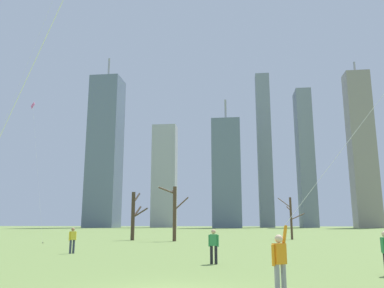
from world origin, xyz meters
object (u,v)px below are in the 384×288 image
Objects in this scene: bystander_strolling_midfield at (72,239)px; bare_tree_left_of_center at (174,211)px; bare_tree_rightmost at (134,214)px; distant_kite_high_overhead_pink at (34,119)px; bare_tree_right_of_center at (291,217)px; kite_flyer_midfield_right_yellow at (339,174)px; bystander_far_off_by_trees at (214,245)px.

bare_tree_left_of_center reaches higher than bystander_strolling_midfield.
distant_kite_high_overhead_pink is at bearing -144.79° from bare_tree_rightmost.
bystander_strolling_midfield is 28.48m from bare_tree_right_of_center.
bystander_strolling_midfield is 0.33× the size of bare_tree_right_of_center.
bare_tree_left_of_center is (-9.91, 29.82, -0.18)m from kite_flyer_midfield_right_yellow.
bystander_far_off_by_trees is (-4.20, 7.39, -2.43)m from kite_flyer_midfield_right_yellow.
distant_kite_high_overhead_pink is at bearing 133.84° from kite_flyer_midfield_right_yellow.
kite_flyer_midfield_right_yellow is 36.15m from distant_kite_high_overhead_pink.
bare_tree_right_of_center is 0.85× the size of bare_tree_left_of_center.
bare_tree_right_of_center is (27.27, 10.51, -10.02)m from distant_kite_high_overhead_pink.
bystander_strolling_midfield is at bearing -49.79° from distant_kite_high_overhead_pink.
bystander_strolling_midfield is 19.17m from bare_tree_rightmost.
bystander_strolling_midfield is 0.11× the size of distant_kite_high_overhead_pink.
kite_flyer_midfield_right_yellow is at bearing -46.16° from distant_kite_high_overhead_pink.
kite_flyer_midfield_right_yellow reaches higher than bare_tree_rightmost.
bare_tree_left_of_center is (3.74, 17.09, 2.25)m from bystander_strolling_midfield.
kite_flyer_midfield_right_yellow is 31.42m from bare_tree_left_of_center.
bystander_strolling_midfield is 1.00× the size of bystander_far_off_by_trees.
bystander_strolling_midfield is at bearing -86.21° from bare_tree_rightmost.
bare_tree_rightmost is at bearing 113.73° from bystander_far_off_by_trees.
kite_flyer_midfield_right_yellow is 7.14× the size of bystander_far_off_by_trees.
distant_kite_high_overhead_pink reaches higher than bare_tree_rightmost.
kite_flyer_midfield_right_yellow is at bearing -42.99° from bystander_strolling_midfield.
bare_tree_rightmost is at bearing 115.15° from kite_flyer_midfield_right_yellow.
bare_tree_right_of_center is (16.72, 22.99, 1.70)m from bystander_strolling_midfield.
bystander_far_off_by_trees is at bearing -75.71° from bare_tree_left_of_center.
bare_tree_right_of_center is at bearing 75.61° from bystander_far_off_by_trees.
bystander_far_off_by_trees is at bearing 119.60° from kite_flyer_midfield_right_yellow.
bystander_strolling_midfield is 17.64m from bare_tree_left_of_center.
kite_flyer_midfield_right_yellow is 2.00× the size of bare_tree_left_of_center.
bystander_strolling_midfield is at bearing -126.03° from bare_tree_right_of_center.
distant_kite_high_overhead_pink is at bearing -158.91° from bare_tree_right_of_center.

